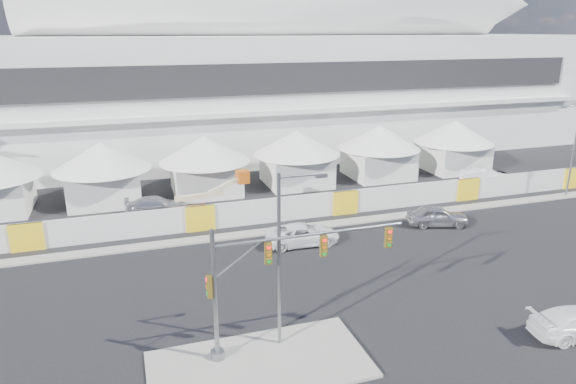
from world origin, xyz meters
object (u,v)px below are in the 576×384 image
object	(u,v)px
lot_car_c	(156,205)
streetlight_median	(284,249)
pickup_curb	(302,234)
sedan_silver	(437,216)
lot_car_a	(486,177)
boom_lift	(194,210)
lot_car_b	(498,175)
traffic_mast	(262,281)
streetlight_curb	(573,144)

from	to	relation	value
lot_car_c	streetlight_median	world-z (taller)	streetlight_median
pickup_curb	sedan_silver	bearing A→B (deg)	-86.34
lot_car_a	boom_lift	world-z (taller)	boom_lift
streetlight_median	boom_lift	world-z (taller)	streetlight_median
sedan_silver	pickup_curb	xyz separation A→B (m)	(-11.26, -0.15, -0.06)
sedan_silver	lot_car_b	size ratio (longest dim) A/B	1.22
lot_car_a	lot_car_c	bearing A→B (deg)	121.14
lot_car_a	lot_car_c	xyz separation A→B (m)	(-31.60, 1.59, -0.10)
pickup_curb	lot_car_c	world-z (taller)	pickup_curb
pickup_curb	lot_car_a	world-z (taller)	lot_car_a
traffic_mast	pickup_curb	bearing A→B (deg)	62.35
lot_car_b	traffic_mast	world-z (taller)	traffic_mast
sedan_silver	lot_car_a	size ratio (longest dim) A/B	0.94
traffic_mast	streetlight_curb	bearing A→B (deg)	23.92
sedan_silver	lot_car_a	world-z (taller)	lot_car_a
lot_car_b	boom_lift	distance (m)	30.94
streetlight_median	boom_lift	bearing A→B (deg)	95.61
lot_car_c	streetlight_median	distance (m)	22.01
lot_car_c	lot_car_a	bearing A→B (deg)	-91.46
pickup_curb	lot_car_c	size ratio (longest dim) A/B	1.07
streetlight_curb	lot_car_b	bearing A→B (deg)	113.19
streetlight_curb	streetlight_median	bearing A→B (deg)	-155.79
sedan_silver	pickup_curb	world-z (taller)	sedan_silver
lot_car_c	streetlight_median	bearing A→B (deg)	-166.51
lot_car_c	streetlight_curb	xyz separation A→B (m)	(36.17, -6.87, 4.26)
pickup_curb	lot_car_a	bearing A→B (deg)	-66.83
lot_car_b	traffic_mast	xyz separation A→B (m)	(-30.23, -20.53, 3.15)
pickup_curb	streetlight_curb	bearing A→B (deg)	-80.92
lot_car_b	streetlight_curb	bearing A→B (deg)	-160.63
pickup_curb	streetlight_curb	distance (m)	27.17
streetlight_curb	boom_lift	xyz separation A→B (m)	(-33.44, 3.97, -3.98)
traffic_mast	boom_lift	world-z (taller)	traffic_mast
lot_car_a	traffic_mast	world-z (taller)	traffic_mast
traffic_mast	streetlight_curb	distance (m)	35.89
traffic_mast	streetlight_median	world-z (taller)	streetlight_median
boom_lift	lot_car_b	bearing A→B (deg)	-4.30
lot_car_b	streetlight_median	bearing A→B (deg)	120.98
lot_car_a	streetlight_curb	size ratio (longest dim) A/B	0.58
boom_lift	lot_car_c	bearing A→B (deg)	125.23
pickup_curb	traffic_mast	size ratio (longest dim) A/B	0.56
pickup_curb	traffic_mast	bearing A→B (deg)	155.26
traffic_mast	boom_lift	distance (m)	18.74
traffic_mast	streetlight_median	distance (m)	1.73
lot_car_c	streetlight_curb	size ratio (longest dim) A/B	0.58
lot_car_b	boom_lift	world-z (taller)	boom_lift
lot_car_c	boom_lift	distance (m)	3.99
traffic_mast	streetlight_median	size ratio (longest dim) A/B	1.11
sedan_silver	streetlight_median	distance (m)	20.34
streetlight_curb	traffic_mast	bearing A→B (deg)	-156.08
lot_car_b	streetlight_median	size ratio (longest dim) A/B	0.45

